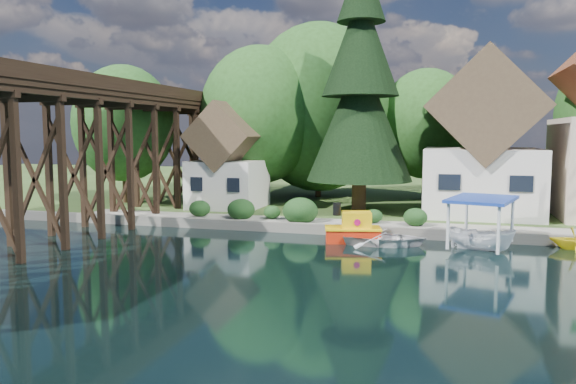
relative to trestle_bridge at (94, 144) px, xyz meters
name	(u,v)px	position (x,y,z in m)	size (l,w,h in m)	color
ground	(336,267)	(16.00, -5.17, -5.35)	(140.00, 140.00, 0.00)	black
bank	(398,189)	(16.00, 28.83, -5.10)	(140.00, 52.00, 0.50)	#314A1D
seawall	(432,234)	(20.00, 2.83, -5.04)	(60.00, 0.40, 0.62)	slate
promenade	(468,228)	(22.00, 4.13, -4.82)	(50.00, 2.60, 0.06)	gray
trestle_bridge	(94,144)	(0.00, 0.00, 0.00)	(4.12, 44.18, 9.30)	black
house_left	(482,146)	(23.00, 10.83, -0.21)	(7.64, 8.64, 11.02)	white
shed	(228,163)	(5.00, 9.33, -1.52)	(5.09, 5.40, 7.85)	white
bg_trees	(400,117)	(17.00, 16.08, 1.94)	(49.90, 13.30, 10.57)	#382314
shrubs	(292,210)	(11.40, 4.09, -4.12)	(15.76, 2.47, 1.70)	#153C17
conifer	(360,87)	(14.81, 9.44, 3.86)	(7.35, 7.35, 18.09)	#382314
tugboat	(354,230)	(15.81, 0.97, -4.68)	(3.38, 2.34, 2.24)	red
boat_white_a	(385,237)	(17.59, 0.51, -4.89)	(3.16, 4.42, 0.92)	silver
boat_canopy	(481,228)	(22.50, 0.49, -4.17)	(3.96, 4.89, 2.75)	white
boat_yellow	(575,237)	(27.23, 2.05, -4.72)	(2.07, 2.40, 1.26)	yellow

